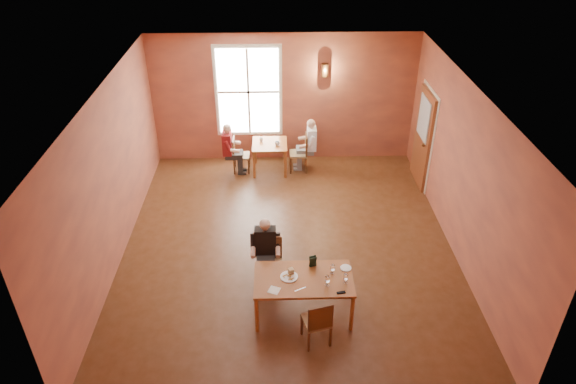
{
  "coord_description": "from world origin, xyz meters",
  "views": [
    {
      "loc": [
        -0.22,
        -7.55,
        5.87
      ],
      "look_at": [
        0.0,
        0.2,
        1.05
      ],
      "focal_mm": 32.0,
      "sensor_mm": 36.0,
      "label": 1
    }
  ],
  "objects_px": {
    "chair_empty": "(316,320)",
    "diner_white": "(300,147)",
    "second_table": "(270,157)",
    "diner_main": "(270,259)",
    "chair_diner_white": "(298,153)",
    "main_table": "(303,295)",
    "diner_maroon": "(240,148)",
    "chair_diner_main": "(271,264)",
    "chair_diner_maroon": "(241,155)"
  },
  "relations": [
    {
      "from": "main_table",
      "to": "diner_white",
      "type": "bearing_deg",
      "value": 87.98
    },
    {
      "from": "chair_empty",
      "to": "second_table",
      "type": "relative_size",
      "value": 1.06
    },
    {
      "from": "chair_empty",
      "to": "second_table",
      "type": "xyz_separation_m",
      "value": [
        -0.68,
        5.14,
        -0.07
      ]
    },
    {
      "from": "diner_main",
      "to": "second_table",
      "type": "xyz_separation_m",
      "value": [
        -0.02,
        3.95,
        -0.23
      ]
    },
    {
      "from": "diner_main",
      "to": "chair_empty",
      "type": "xyz_separation_m",
      "value": [
        0.66,
        -1.2,
        -0.16
      ]
    },
    {
      "from": "main_table",
      "to": "diner_maroon",
      "type": "height_order",
      "value": "diner_maroon"
    },
    {
      "from": "chair_empty",
      "to": "chair_diner_maroon",
      "type": "height_order",
      "value": "chair_empty"
    },
    {
      "from": "diner_white",
      "to": "diner_maroon",
      "type": "xyz_separation_m",
      "value": [
        -1.36,
        0.0,
        -0.01
      ]
    },
    {
      "from": "chair_diner_maroon",
      "to": "diner_maroon",
      "type": "bearing_deg",
      "value": -90.0
    },
    {
      "from": "second_table",
      "to": "chair_diner_maroon",
      "type": "bearing_deg",
      "value": 180.0
    },
    {
      "from": "chair_diner_main",
      "to": "chair_empty",
      "type": "bearing_deg",
      "value": 118.25
    },
    {
      "from": "main_table",
      "to": "diner_main",
      "type": "xyz_separation_m",
      "value": [
        -0.5,
        0.62,
        0.22
      ]
    },
    {
      "from": "diner_white",
      "to": "chair_diner_maroon",
      "type": "bearing_deg",
      "value": 90.0
    },
    {
      "from": "main_table",
      "to": "diner_maroon",
      "type": "relative_size",
      "value": 1.28
    },
    {
      "from": "chair_empty",
      "to": "diner_white",
      "type": "height_order",
      "value": "diner_white"
    },
    {
      "from": "main_table",
      "to": "chair_diner_main",
      "type": "xyz_separation_m",
      "value": [
        -0.5,
        0.65,
        0.08
      ]
    },
    {
      "from": "diner_main",
      "to": "second_table",
      "type": "distance_m",
      "value": 3.95
    },
    {
      "from": "diner_main",
      "to": "diner_maroon",
      "type": "bearing_deg",
      "value": -79.95
    },
    {
      "from": "main_table",
      "to": "chair_empty",
      "type": "distance_m",
      "value": 0.6
    },
    {
      "from": "main_table",
      "to": "chair_diner_main",
      "type": "distance_m",
      "value": 0.82
    },
    {
      "from": "main_table",
      "to": "diner_main",
      "type": "relative_size",
      "value": 1.3
    },
    {
      "from": "second_table",
      "to": "diner_main",
      "type": "bearing_deg",
      "value": -89.72
    },
    {
      "from": "diner_main",
      "to": "chair_diner_white",
      "type": "bearing_deg",
      "value": -99.08
    },
    {
      "from": "diner_main",
      "to": "diner_white",
      "type": "distance_m",
      "value": 4.0
    },
    {
      "from": "main_table",
      "to": "diner_white",
      "type": "height_order",
      "value": "diner_white"
    },
    {
      "from": "diner_maroon",
      "to": "diner_main",
      "type": "bearing_deg",
      "value": 10.05
    },
    {
      "from": "chair_diner_maroon",
      "to": "chair_diner_white",
      "type": "bearing_deg",
      "value": 90.0
    },
    {
      "from": "diner_main",
      "to": "main_table",
      "type": "bearing_deg",
      "value": 128.88
    },
    {
      "from": "main_table",
      "to": "diner_white",
      "type": "relative_size",
      "value": 1.26
    },
    {
      "from": "second_table",
      "to": "chair_diner_maroon",
      "type": "height_order",
      "value": "chair_diner_maroon"
    },
    {
      "from": "chair_diner_main",
      "to": "diner_maroon",
      "type": "xyz_separation_m",
      "value": [
        -0.7,
        3.92,
        0.15
      ]
    },
    {
      "from": "chair_empty",
      "to": "diner_white",
      "type": "xyz_separation_m",
      "value": [
        0.0,
        5.14,
        0.18
      ]
    },
    {
      "from": "diner_main",
      "to": "diner_maroon",
      "type": "height_order",
      "value": "diner_maroon"
    },
    {
      "from": "second_table",
      "to": "diner_white",
      "type": "bearing_deg",
      "value": 0.0
    },
    {
      "from": "chair_diner_white",
      "to": "diner_white",
      "type": "distance_m",
      "value": 0.15
    },
    {
      "from": "chair_diner_main",
      "to": "diner_main",
      "type": "xyz_separation_m",
      "value": [
        0.0,
        -0.03,
        0.14
      ]
    },
    {
      "from": "chair_diner_main",
      "to": "diner_main",
      "type": "relative_size",
      "value": 0.76
    },
    {
      "from": "second_table",
      "to": "diner_maroon",
      "type": "height_order",
      "value": "diner_maroon"
    },
    {
      "from": "chair_diner_white",
      "to": "diner_main",
      "type": "bearing_deg",
      "value": 170.92
    },
    {
      "from": "diner_main",
      "to": "chair_diner_maroon",
      "type": "relative_size",
      "value": 1.4
    },
    {
      "from": "chair_empty",
      "to": "chair_diner_main",
      "type": "bearing_deg",
      "value": 103.37
    },
    {
      "from": "chair_diner_white",
      "to": "diner_maroon",
      "type": "bearing_deg",
      "value": 90.0
    },
    {
      "from": "second_table",
      "to": "diner_white",
      "type": "xyz_separation_m",
      "value": [
        0.68,
        0.0,
        0.25
      ]
    },
    {
      "from": "diner_main",
      "to": "diner_white",
      "type": "height_order",
      "value": "diner_white"
    },
    {
      "from": "diner_main",
      "to": "chair_empty",
      "type": "bearing_deg",
      "value": 118.85
    },
    {
      "from": "chair_diner_main",
      "to": "chair_empty",
      "type": "height_order",
      "value": "chair_diner_main"
    },
    {
      "from": "chair_diner_maroon",
      "to": "diner_maroon",
      "type": "xyz_separation_m",
      "value": [
        -0.03,
        0.0,
        0.17
      ]
    },
    {
      "from": "main_table",
      "to": "diner_white",
      "type": "distance_m",
      "value": 4.58
    },
    {
      "from": "chair_empty",
      "to": "chair_diner_white",
      "type": "bearing_deg",
      "value": 75.43
    },
    {
      "from": "chair_diner_white",
      "to": "diner_maroon",
      "type": "height_order",
      "value": "diner_maroon"
    }
  ]
}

